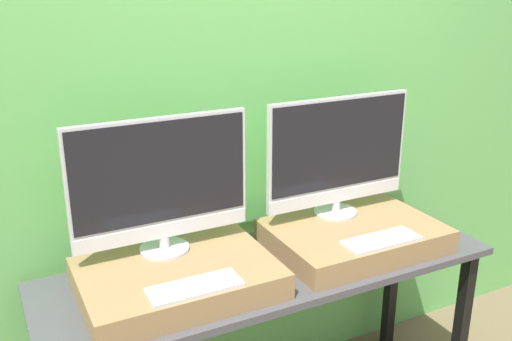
{
  "coord_description": "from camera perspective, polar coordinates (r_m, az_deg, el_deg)",
  "views": [
    {
      "loc": [
        -0.96,
        -1.47,
        1.89
      ],
      "look_at": [
        0.0,
        0.42,
        1.15
      ],
      "focal_mm": 40.0,
      "sensor_mm": 36.0,
      "label": 1
    }
  ],
  "objects": [
    {
      "name": "monitor_right",
      "position": [
        2.43,
        8.23,
        1.63
      ],
      "size": [
        0.67,
        0.19,
        0.52
      ],
      "color": "silver",
      "rests_on": "wooden_riser_right"
    },
    {
      "name": "workbench",
      "position": [
        2.33,
        1.4,
        -11.33
      ],
      "size": [
        1.82,
        0.6,
        0.79
      ],
      "color": "#47474C",
      "rests_on": "ground_plane"
    },
    {
      "name": "keyboard_right",
      "position": [
        2.3,
        12.43,
        -6.79
      ],
      "size": [
        0.32,
        0.12,
        0.01
      ],
      "color": "silver",
      "rests_on": "wooden_riser_right"
    },
    {
      "name": "monitor_left",
      "position": [
        2.1,
        -9.49,
        -1.26
      ],
      "size": [
        0.67,
        0.19,
        0.52
      ],
      "color": "silver",
      "rests_on": "wooden_riser_left"
    },
    {
      "name": "wooden_riser_left",
      "position": [
        2.12,
        -7.83,
        -10.61
      ],
      "size": [
        0.69,
        0.49,
        0.1
      ],
      "color": "#99754C",
      "rests_on": "workbench"
    },
    {
      "name": "wall_back",
      "position": [
        2.41,
        -2.64,
        5.05
      ],
      "size": [
        8.0,
        0.04,
        2.6
      ],
      "color": "#66B75B",
      "rests_on": "ground_plane"
    },
    {
      "name": "wooden_riser_right",
      "position": [
        2.44,
        9.76,
        -6.44
      ],
      "size": [
        0.69,
        0.49,
        0.1
      ],
      "color": "#99754C",
      "rests_on": "workbench"
    },
    {
      "name": "keyboard_left",
      "position": [
        1.94,
        -6.15,
        -11.49
      ],
      "size": [
        0.32,
        0.12,
        0.01
      ],
      "color": "silver",
      "rests_on": "wooden_riser_left"
    }
  ]
}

